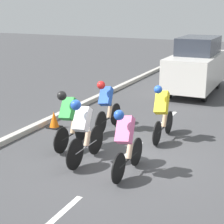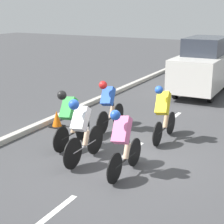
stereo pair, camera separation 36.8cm
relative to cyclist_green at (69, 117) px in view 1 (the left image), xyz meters
name	(u,v)px [view 1 (the left image)]	position (x,y,z in m)	size (l,w,h in m)	color
ground_plane	(126,156)	(-1.51, -0.11, -0.80)	(60.00, 60.00, 0.00)	#424244
lane_stripe_near	(60,215)	(-1.51, 2.80, -0.80)	(0.12, 1.40, 0.01)	white
lane_stripe_mid	(131,151)	(-1.51, -0.40, -0.80)	(0.12, 1.40, 0.01)	white
lane_stripe_far	(169,117)	(-1.51, -3.60, -0.80)	(0.12, 1.40, 0.01)	white
curb	(26,131)	(1.69, -0.40, -0.73)	(0.20, 26.03, 0.14)	#B7B2A8
cyclist_green	(69,117)	(0.00, 0.00, 0.00)	(0.37, 1.63, 1.51)	black
cyclist_pink	(126,140)	(-1.91, 0.86, -0.02)	(0.39, 1.61, 1.49)	black
cyclist_yellow	(162,111)	(-1.92, -1.51, 0.00)	(0.40, 1.67, 1.53)	black
cyclist_white	(83,129)	(-0.79, 0.67, 0.00)	(0.37, 1.68, 1.53)	black
cyclist_blue	(106,104)	(-0.24, -1.61, -0.02)	(0.39, 1.62, 1.48)	black
support_car	(196,66)	(-1.42, -7.45, 0.31)	(1.70, 4.16, 2.24)	black
traffic_cone	(54,120)	(1.24, -1.15, -0.57)	(0.36, 0.36, 0.49)	black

